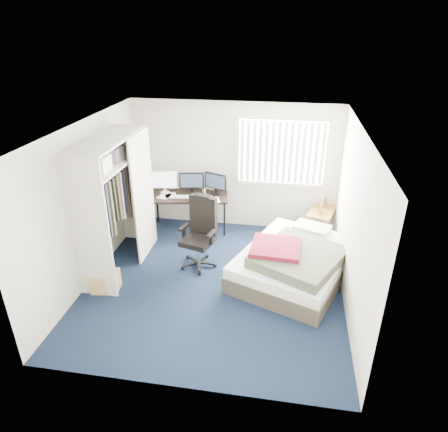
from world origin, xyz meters
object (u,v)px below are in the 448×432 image
at_px(bed, 294,261).
at_px(office_chair, 200,239).
at_px(desk, 189,193).
at_px(nightstand, 323,212).

bearing_deg(bed, office_chair, 174.96).
xyz_separation_m(desk, bed, (2.08, -1.38, -0.49)).
bearing_deg(desk, bed, -33.57).
bearing_deg(desk, nightstand, 2.07).
relative_size(desk, nightstand, 1.69).
bearing_deg(nightstand, desk, -177.93).
xyz_separation_m(desk, office_chair, (0.48, -1.24, -0.30)).
bearing_deg(bed, desk, 146.43).
height_order(desk, office_chair, office_chair).
bearing_deg(nightstand, bed, -108.79).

